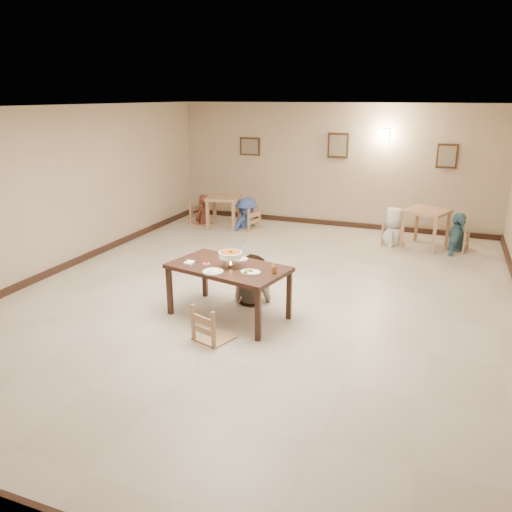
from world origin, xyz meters
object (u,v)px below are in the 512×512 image
at_px(main_table, 228,271).
at_px(bg_diner_c, 396,207).
at_px(bg_chair_rl, 394,224).
at_px(bg_diner_b, 247,198).
at_px(bg_table_right, 426,216).
at_px(bg_chair_rr, 458,230).
at_px(chair_far, 253,273).
at_px(drink_glass, 274,269).
at_px(curry_warmer, 230,255).
at_px(chair_near, 214,306).
at_px(bg_chair_lr, 247,207).
at_px(bg_table_left, 224,202).
at_px(bg_diner_d, 460,213).
at_px(bg_chair_ll, 203,203).
at_px(main_diner, 252,254).
at_px(bg_diner_a, 202,195).

relative_size(main_table, bg_diner_c, 1.12).
xyz_separation_m(bg_chair_rl, bg_diner_b, (-3.53, 0.05, 0.32)).
height_order(bg_table_right, bg_chair_rr, bg_chair_rr).
bearing_deg(chair_far, drink_glass, -35.75).
distance_m(curry_warmer, bg_diner_b, 5.18).
xyz_separation_m(chair_near, bg_diner_c, (1.75, 5.54, 0.35)).
bearing_deg(bg_chair_rl, bg_chair_lr, 96.63).
bearing_deg(bg_table_left, bg_chair_rr, -0.73).
relative_size(chair_far, bg_diner_d, 0.52).
relative_size(chair_near, bg_chair_ll, 0.89).
xyz_separation_m(bg_diner_c, bg_diner_d, (1.31, -0.04, 0.00)).
xyz_separation_m(main_diner, bg_table_left, (-2.39, 4.16, -0.15)).
xyz_separation_m(main_table, bg_chair_rr, (3.17, 4.76, -0.26)).
xyz_separation_m(main_table, bg_chair_lr, (-1.67, 4.86, -0.17)).
bearing_deg(bg_diner_b, bg_chair_ll, 107.42).
relative_size(bg_diner_b, bg_diner_c, 0.94).
xyz_separation_m(chair_far, bg_chair_rl, (1.79, 4.00, 0.03)).
relative_size(chair_far, bg_chair_ll, 0.79).
distance_m(bg_chair_rr, bg_diner_a, 6.07).
height_order(drink_glass, bg_diner_b, bg_diner_b).
xyz_separation_m(bg_table_left, bg_chair_rr, (5.45, -0.07, -0.18)).
bearing_deg(bg_table_left, bg_chair_rl, -0.39).
relative_size(bg_chair_ll, bg_diner_c, 0.66).
height_order(chair_far, bg_diner_d, bg_diner_d).
xyz_separation_m(curry_warmer, bg_diner_a, (-2.94, 4.91, -0.20)).
bearing_deg(bg_diner_d, bg_diner_c, 98.87).
xyz_separation_m(bg_chair_ll, bg_diner_a, (-0.00, 0.00, 0.23)).
xyz_separation_m(bg_chair_rl, bg_chair_rr, (1.31, -0.04, -0.01)).
bearing_deg(bg_diner_b, bg_diner_d, -72.19).
distance_m(chair_far, drink_glass, 1.17).
relative_size(main_diner, bg_diner_d, 0.94).
relative_size(main_diner, bg_chair_rr, 1.73).
relative_size(bg_chair_ll, bg_diner_b, 0.70).
bearing_deg(bg_diner_a, bg_diner_b, 97.87).
bearing_deg(main_table, bg_diner_b, 121.32).
relative_size(bg_table_right, bg_chair_ll, 0.98).
bearing_deg(bg_table_left, chair_near, -66.78).
height_order(main_diner, bg_chair_ll, main_diner).
bearing_deg(main_table, bg_chair_rr, 68.66).
xyz_separation_m(drink_glass, bg_chair_lr, (-2.40, 4.92, -0.32)).
xyz_separation_m(chair_near, drink_glass, (0.62, 0.68, 0.38)).
relative_size(bg_table_right, bg_chair_rl, 1.15).
distance_m(main_table, bg_chair_lr, 5.14).
height_order(curry_warmer, bg_diner_c, bg_diner_c).
height_order(main_diner, bg_diner_b, same).
distance_m(curry_warmer, bg_chair_lr, 5.19).
distance_m(bg_chair_lr, bg_chair_rl, 3.53).
bearing_deg(bg_chair_lr, bg_diner_b, -163.21).
bearing_deg(bg_diner_a, curry_warmer, 40.22).
bearing_deg(bg_chair_rl, chair_near, 169.91).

